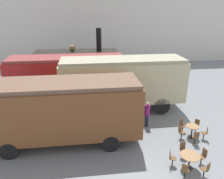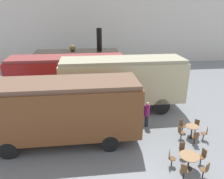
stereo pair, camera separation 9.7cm
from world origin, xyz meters
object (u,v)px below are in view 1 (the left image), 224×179
(steam_locomotive, at_px, (77,62))
(cafe_chair_0, at_px, (205,132))
(passenger_coach_vintage, at_px, (122,80))
(cafe_table_near, at_px, (192,129))
(streamlined_locomotive, at_px, (77,73))
(visitor_person, at_px, (147,113))
(cafe_table_mid, at_px, (190,158))
(passenger_coach_wooden, at_px, (61,108))

(steam_locomotive, xyz_separation_m, cafe_chair_0, (7.75, -12.47, -1.48))
(steam_locomotive, relative_size, cafe_chair_0, 9.78)
(passenger_coach_vintage, xyz_separation_m, cafe_table_near, (3.56, -4.42, -1.81))
(streamlined_locomotive, relative_size, cafe_table_near, 15.41)
(passenger_coach_vintage, bearing_deg, visitor_person, -66.70)
(cafe_table_mid, relative_size, cafe_chair_0, 1.11)
(cafe_table_near, relative_size, cafe_chair_0, 0.89)
(cafe_table_near, distance_m, visitor_person, 2.90)
(steam_locomotive, height_order, cafe_table_mid, steam_locomotive)
(cafe_table_near, height_order, visitor_person, visitor_person)
(cafe_table_mid, distance_m, cafe_chair_0, 3.06)
(steam_locomotive, distance_m, cafe_chair_0, 14.75)
(cafe_chair_0, bearing_deg, visitor_person, -4.95)
(passenger_coach_wooden, xyz_separation_m, cafe_table_mid, (6.32, -3.15, -1.54))
(passenger_coach_wooden, distance_m, visitor_person, 5.61)
(cafe_table_mid, xyz_separation_m, cafe_chair_0, (2.07, 2.24, -0.11))
(streamlined_locomotive, bearing_deg, passenger_coach_wooden, -95.40)
(passenger_coach_vintage, distance_m, visitor_person, 3.36)
(cafe_chair_0, height_order, visitor_person, visitor_person)
(streamlined_locomotive, bearing_deg, passenger_coach_vintage, -45.26)
(passenger_coach_vintage, height_order, passenger_coach_wooden, passenger_coach_vintage)
(steam_locomotive, relative_size, cafe_table_near, 10.95)
(streamlined_locomotive, height_order, cafe_chair_0, streamlined_locomotive)
(passenger_coach_vintage, height_order, visitor_person, passenger_coach_vintage)
(cafe_table_mid, bearing_deg, cafe_table_near, 61.66)
(steam_locomotive, relative_size, cafe_table_mid, 8.82)
(steam_locomotive, bearing_deg, streamlined_locomotive, -89.34)
(streamlined_locomotive, bearing_deg, visitor_person, -53.40)
(cafe_chair_0, bearing_deg, passenger_coach_wooden, 22.33)
(streamlined_locomotive, distance_m, passenger_coach_wooden, 7.42)
(passenger_coach_vintage, bearing_deg, passenger_coach_wooden, -137.04)
(cafe_chair_0, bearing_deg, streamlined_locomotive, -18.64)
(cafe_chair_0, bearing_deg, steam_locomotive, -29.68)
(passenger_coach_wooden, bearing_deg, visitor_person, 11.54)
(passenger_coach_wooden, distance_m, cafe_table_near, 7.91)
(cafe_chair_0, relative_size, visitor_person, 0.50)
(streamlined_locomotive, height_order, cafe_table_mid, streamlined_locomotive)
(visitor_person, bearing_deg, cafe_table_mid, -77.28)
(cafe_chair_0, distance_m, visitor_person, 3.66)
(passenger_coach_vintage, relative_size, passenger_coach_wooden, 1.03)
(steam_locomotive, distance_m, streamlined_locomotive, 4.18)
(cafe_table_mid, bearing_deg, cafe_chair_0, 47.29)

